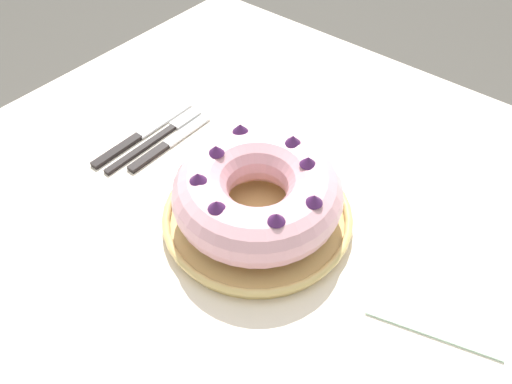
{
  "coord_description": "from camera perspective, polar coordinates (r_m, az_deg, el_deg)",
  "views": [
    {
      "loc": [
        0.31,
        -0.35,
        1.33
      ],
      "look_at": [
        -0.0,
        0.03,
        0.81
      ],
      "focal_mm": 35.0,
      "sensor_mm": 36.0,
      "label": 1
    }
  ],
  "objects": [
    {
      "name": "bundt_cake",
      "position": [
        0.72,
        0.0,
        0.03
      ],
      "size": [
        0.25,
        0.25,
        0.09
      ],
      "color": "#E09EAD",
      "rests_on": "serving_dish"
    },
    {
      "name": "cake_knife",
      "position": [
        0.9,
        -10.36,
        5.2
      ],
      "size": [
        0.02,
        0.19,
        0.01
      ],
      "rotation": [
        0.0,
        0.0,
        -0.0
      ],
      "color": "black",
      "rests_on": "dining_table"
    },
    {
      "name": "dining_table",
      "position": [
        0.83,
        -1.33,
        -8.87
      ],
      "size": [
        1.13,
        1.15,
        0.74
      ],
      "color": "beige",
      "rests_on": "ground_plane"
    },
    {
      "name": "serving_knife",
      "position": [
        0.93,
        -13.46,
        6.06
      ],
      "size": [
        0.02,
        0.23,
        0.01
      ],
      "rotation": [
        0.0,
        0.0,
        0.06
      ],
      "color": "black",
      "rests_on": "dining_table"
    },
    {
      "name": "serving_dish",
      "position": [
        0.76,
        0.0,
        -2.71
      ],
      "size": [
        0.29,
        0.29,
        0.02
      ],
      "color": "tan",
      "rests_on": "dining_table"
    },
    {
      "name": "fork",
      "position": [
        0.92,
        -10.76,
        6.41
      ],
      "size": [
        0.02,
        0.22,
        0.01
      ],
      "rotation": [
        0.0,
        0.0,
        0.09
      ],
      "color": "black",
      "rests_on": "dining_table"
    },
    {
      "name": "napkin",
      "position": [
        0.73,
        20.23,
        -11.35
      ],
      "size": [
        0.2,
        0.17,
        0.0
      ],
      "primitive_type": "cube",
      "rotation": [
        0.0,
        0.0,
        0.29
      ],
      "color": "#B2D1B7",
      "rests_on": "dining_table"
    }
  ]
}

